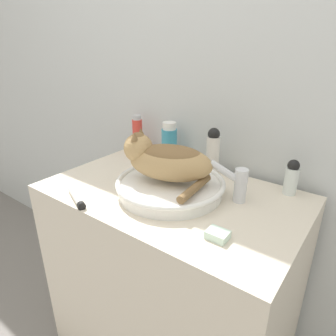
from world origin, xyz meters
TOP-DOWN VIEW (x-y plane):
  - wall_back at (0.00, 0.65)m, footprint 8.00×0.05m
  - vanity_counter at (0.00, 0.30)m, footprint 0.96×0.60m
  - sink_basin at (0.01, 0.28)m, footprint 0.40×0.40m
  - cat at (-0.01, 0.28)m, footprint 0.34×0.25m
  - faucet at (0.22, 0.37)m, footprint 0.13×0.08m
  - mouthwash_bottle at (-0.19, 0.54)m, footprint 0.07×0.07m
  - deodorant_stick at (0.36, 0.54)m, footprint 0.05×0.05m
  - shampoo_bottle_tall at (-0.39, 0.54)m, footprint 0.05×0.05m
  - lotion_bottle_white at (0.03, 0.54)m, footprint 0.06×0.06m
  - cream_tube at (-0.23, 0.04)m, footprint 0.15×0.09m
  - soap_bar at (0.28, 0.14)m, footprint 0.06×0.05m

SIDE VIEW (x-z plane):
  - vanity_counter at x=0.00m, z-range 0.00..0.87m
  - soap_bar at x=0.28m, z-range 0.87..0.89m
  - cream_tube at x=-0.23m, z-range 0.87..0.90m
  - sink_basin at x=0.01m, z-range 0.87..0.93m
  - deodorant_stick at x=0.36m, z-range 0.87..1.00m
  - faucet at x=0.22m, z-range 0.87..1.02m
  - mouthwash_bottle at x=-0.19m, z-range 0.87..1.05m
  - shampoo_bottle_tall at x=-0.39m, z-range 0.87..1.06m
  - lotion_bottle_white at x=0.03m, z-range 0.87..1.07m
  - cat at x=-0.01m, z-range 0.91..1.09m
  - wall_back at x=0.00m, z-range 0.00..2.40m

